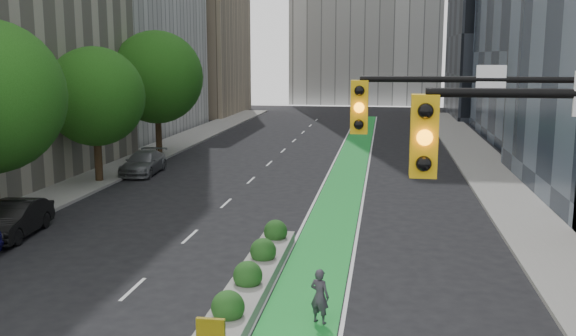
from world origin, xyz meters
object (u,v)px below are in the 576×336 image
(median_planter, at_px, (255,273))
(parked_car_left_mid, at_px, (14,219))
(cyclist, at_px, (320,296))
(parked_car_left_far, at_px, (143,163))

(median_planter, distance_m, parked_car_left_mid, 11.40)
(cyclist, xyz_separation_m, parked_car_left_mid, (-13.07, 6.61, -0.05))
(median_planter, relative_size, cyclist, 6.62)
(median_planter, xyz_separation_m, parked_car_left_mid, (-10.70, 3.91, 0.35))
(parked_car_left_far, bearing_deg, median_planter, -62.09)
(cyclist, relative_size, parked_car_left_mid, 0.35)
(median_planter, height_order, parked_car_left_mid, parked_car_left_mid)
(median_planter, bearing_deg, parked_car_left_far, 120.71)
(median_planter, relative_size, parked_car_left_far, 2.15)
(parked_car_left_mid, height_order, parked_car_left_far, parked_car_left_mid)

